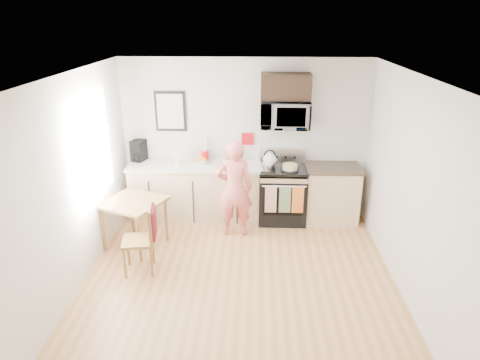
{
  "coord_description": "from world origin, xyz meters",
  "views": [
    {
      "loc": [
        0.19,
        -4.49,
        3.23
      ],
      "look_at": [
        -0.03,
        1.0,
        1.08
      ],
      "focal_mm": 32.0,
      "sensor_mm": 36.0,
      "label": 1
    }
  ],
  "objects_px": {
    "range": "(282,195)",
    "microwave": "(285,114)",
    "dining_table": "(133,206)",
    "person": "(234,189)",
    "cake": "(290,167)",
    "chair": "(147,230)"
  },
  "relations": [
    {
      "from": "chair",
      "to": "person",
      "type": "bearing_deg",
      "value": 35.65
    },
    {
      "from": "person",
      "to": "chair",
      "type": "height_order",
      "value": "person"
    },
    {
      "from": "person",
      "to": "dining_table",
      "type": "bearing_deg",
      "value": 13.86
    },
    {
      "from": "microwave",
      "to": "cake",
      "type": "distance_m",
      "value": 0.83
    },
    {
      "from": "dining_table",
      "to": "range",
      "type": "bearing_deg",
      "value": 23.74
    },
    {
      "from": "range",
      "to": "person",
      "type": "xyz_separation_m",
      "value": [
        -0.76,
        -0.53,
        0.32
      ]
    },
    {
      "from": "microwave",
      "to": "person",
      "type": "bearing_deg",
      "value": -140.25
    },
    {
      "from": "microwave",
      "to": "dining_table",
      "type": "height_order",
      "value": "microwave"
    },
    {
      "from": "range",
      "to": "dining_table",
      "type": "distance_m",
      "value": 2.4
    },
    {
      "from": "range",
      "to": "microwave",
      "type": "xyz_separation_m",
      "value": [
        -0.0,
        0.1,
        1.32
      ]
    },
    {
      "from": "cake",
      "to": "dining_table",
      "type": "bearing_deg",
      "value": -159.83
    },
    {
      "from": "person",
      "to": "cake",
      "type": "relative_size",
      "value": 5.34
    },
    {
      "from": "person",
      "to": "dining_table",
      "type": "xyz_separation_m",
      "value": [
        -1.43,
        -0.44,
        -0.11
      ]
    },
    {
      "from": "microwave",
      "to": "person",
      "type": "relative_size",
      "value": 0.5
    },
    {
      "from": "chair",
      "to": "range",
      "type": "bearing_deg",
      "value": 31.82
    },
    {
      "from": "person",
      "to": "cake",
      "type": "distance_m",
      "value": 0.97
    },
    {
      "from": "person",
      "to": "chair",
      "type": "xyz_separation_m",
      "value": [
        -1.08,
        -1.07,
        -0.15
      ]
    },
    {
      "from": "range",
      "to": "dining_table",
      "type": "xyz_separation_m",
      "value": [
        -2.19,
        -0.96,
        0.21
      ]
    },
    {
      "from": "microwave",
      "to": "dining_table",
      "type": "distance_m",
      "value": 2.68
    },
    {
      "from": "microwave",
      "to": "person",
      "type": "distance_m",
      "value": 1.41
    },
    {
      "from": "range",
      "to": "microwave",
      "type": "bearing_deg",
      "value": 90.06
    },
    {
      "from": "range",
      "to": "microwave",
      "type": "distance_m",
      "value": 1.33
    }
  ]
}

